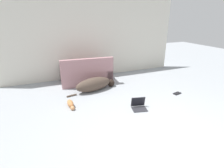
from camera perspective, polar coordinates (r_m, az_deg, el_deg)
name	(u,v)px	position (r m, az deg, el deg)	size (l,w,h in m)	color
ground_plane	(161,142)	(3.42, 15.74, -17.80)	(20.00, 20.00, 0.00)	#999EA3
wall_back	(93,39)	(6.41, -6.37, 14.43)	(6.48, 0.06, 2.72)	beige
couch	(86,74)	(5.93, -8.42, 3.13)	(1.71, 1.02, 0.90)	#A3757A
dog	(95,84)	(5.28, -5.69, -0.08)	(1.59, 0.62, 0.41)	#4C3D33
cat	(71,104)	(4.47, -13.35, -6.41)	(0.17, 0.50, 0.17)	#BC7A47
laptop_open	(139,105)	(4.35, 8.71, -6.74)	(0.41, 0.38, 0.27)	#2D2D33
book_black	(177,93)	(5.43, 20.49, -2.88)	(0.26, 0.17, 0.02)	black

